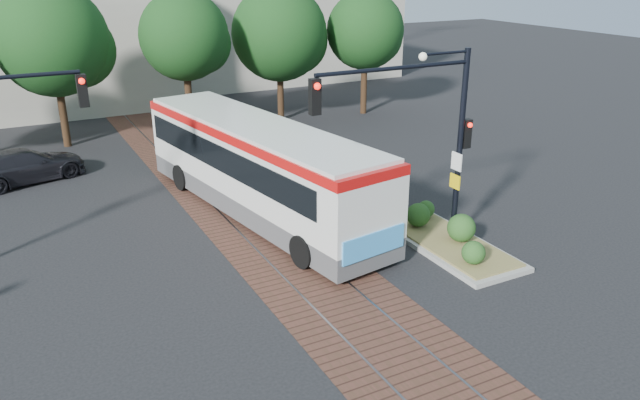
{
  "coord_description": "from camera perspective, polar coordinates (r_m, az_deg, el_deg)",
  "views": [
    {
      "loc": [
        -7.26,
        -15.08,
        8.65
      ],
      "look_at": [
        1.15,
        0.92,
        1.6
      ],
      "focal_mm": 35.0,
      "sensor_mm": 36.0,
      "label": 1
    }
  ],
  "objects": [
    {
      "name": "ground",
      "position": [
        18.84,
        -1.82,
        -6.03
      ],
      "size": [
        120.0,
        120.0,
        0.0
      ],
      "primitive_type": "plane",
      "color": "black",
      "rests_on": "ground"
    },
    {
      "name": "trackbed",
      "position": [
        22.17,
        -6.37,
        -1.78
      ],
      "size": [
        3.6,
        40.0,
        0.02
      ],
      "color": "#502E24",
      "rests_on": "ground"
    },
    {
      "name": "tree_row",
      "position": [
        32.84,
        -13.01,
        14.14
      ],
      "size": [
        26.4,
        5.6,
        7.67
      ],
      "color": "#382314",
      "rests_on": "ground"
    },
    {
      "name": "warehouses",
      "position": [
        44.61,
        -19.49,
        13.91
      ],
      "size": [
        40.0,
        13.0,
        8.0
      ],
      "color": "#ADA899",
      "rests_on": "ground"
    },
    {
      "name": "city_bus",
      "position": [
        22.16,
        -5.73,
        3.32
      ],
      "size": [
        4.53,
        12.65,
        3.32
      ],
      "rotation": [
        0.0,
        0.0,
        0.16
      ],
      "color": "#4B4B4D",
      "rests_on": "ground"
    },
    {
      "name": "traffic_island",
      "position": [
        20.41,
        11.58,
        -3.22
      ],
      "size": [
        2.2,
        5.2,
        1.13
      ],
      "color": "gray",
      "rests_on": "ground"
    },
    {
      "name": "signal_pole_main",
      "position": [
        18.65,
        9.96,
        7.04
      ],
      "size": [
        5.49,
        0.46,
        6.0
      ],
      "color": "black",
      "rests_on": "ground"
    },
    {
      "name": "parked_car",
      "position": [
        28.28,
        -25.43,
        2.86
      ],
      "size": [
        5.15,
        3.24,
        1.39
      ],
      "primitive_type": "imported",
      "rotation": [
        0.0,
        0.0,
        1.86
      ],
      "color": "black",
      "rests_on": "ground"
    }
  ]
}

